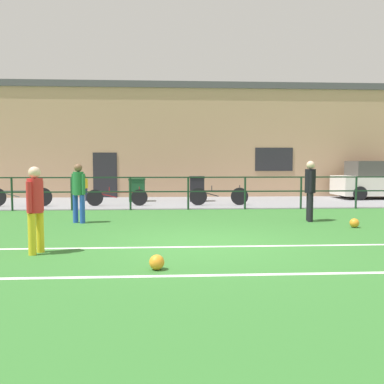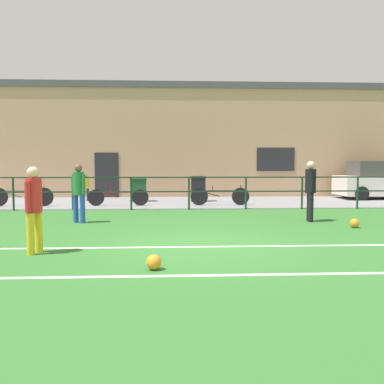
{
  "view_description": "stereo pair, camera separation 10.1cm",
  "coord_description": "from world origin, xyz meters",
  "px_view_note": "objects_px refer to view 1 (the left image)",
  "views": [
    {
      "loc": [
        -0.67,
        -8.05,
        1.64
      ],
      "look_at": [
        -0.03,
        3.18,
        0.82
      ],
      "focal_mm": 37.95,
      "sensor_mm": 36.0,
      "label": 1
    },
    {
      "loc": [
        -0.57,
        -8.05,
        1.64
      ],
      "look_at": [
        -0.03,
        3.18,
        0.82
      ],
      "focal_mm": 37.95,
      "sensor_mm": 36.0,
      "label": 2
    }
  ],
  "objects_px": {
    "player_striker": "(79,189)",
    "trash_bin_0": "(197,189)",
    "player_goalkeeper": "(310,187)",
    "soccer_ball_spare": "(354,223)",
    "bicycle_parked_2": "(219,196)",
    "bicycle_parked_0": "(117,197)",
    "soccer_ball_match": "(157,262)",
    "trash_bin_1": "(137,190)",
    "bicycle_parked_1": "(20,197)",
    "player_winger": "(35,204)",
    "parked_car_red": "(380,181)",
    "spectator_child": "(84,186)"
  },
  "relations": [
    {
      "from": "soccer_ball_spare",
      "to": "bicycle_parked_2",
      "type": "height_order",
      "value": "bicycle_parked_2"
    },
    {
      "from": "player_goalkeeper",
      "to": "bicycle_parked_0",
      "type": "xyz_separation_m",
      "value": [
        -5.87,
        4.19,
        -0.61
      ]
    },
    {
      "from": "soccer_ball_match",
      "to": "player_striker",
      "type": "bearing_deg",
      "value": 114.4
    },
    {
      "from": "soccer_ball_match",
      "to": "bicycle_parked_1",
      "type": "distance_m",
      "value": 10.56
    },
    {
      "from": "bicycle_parked_2",
      "to": "trash_bin_0",
      "type": "bearing_deg",
      "value": 114.37
    },
    {
      "from": "trash_bin_1",
      "to": "player_goalkeeper",
      "type": "bearing_deg",
      "value": -48.42
    },
    {
      "from": "bicycle_parked_1",
      "to": "bicycle_parked_2",
      "type": "height_order",
      "value": "bicycle_parked_1"
    },
    {
      "from": "player_striker",
      "to": "soccer_ball_spare",
      "type": "height_order",
      "value": "player_striker"
    },
    {
      "from": "bicycle_parked_2",
      "to": "trash_bin_1",
      "type": "bearing_deg",
      "value": 151.68
    },
    {
      "from": "soccer_ball_match",
      "to": "bicycle_parked_0",
      "type": "distance_m",
      "value": 9.29
    },
    {
      "from": "player_goalkeeper",
      "to": "bicycle_parked_0",
      "type": "distance_m",
      "value": 7.24
    },
    {
      "from": "soccer_ball_match",
      "to": "bicycle_parked_1",
      "type": "relative_size",
      "value": 0.1
    },
    {
      "from": "bicycle_parked_0",
      "to": "bicycle_parked_2",
      "type": "relative_size",
      "value": 1.01
    },
    {
      "from": "soccer_ball_match",
      "to": "soccer_ball_spare",
      "type": "relative_size",
      "value": 1.01
    },
    {
      "from": "spectator_child",
      "to": "player_striker",
      "type": "bearing_deg",
      "value": 79.14
    },
    {
      "from": "player_winger",
      "to": "soccer_ball_spare",
      "type": "height_order",
      "value": "player_winger"
    },
    {
      "from": "player_winger",
      "to": "soccer_ball_spare",
      "type": "xyz_separation_m",
      "value": [
        7.07,
        2.54,
        -0.78
      ]
    },
    {
      "from": "bicycle_parked_1",
      "to": "soccer_ball_spare",
      "type": "bearing_deg",
      "value": -27.67
    },
    {
      "from": "parked_car_red",
      "to": "soccer_ball_match",
      "type": "bearing_deg",
      "value": -129.92
    },
    {
      "from": "player_striker",
      "to": "trash_bin_1",
      "type": "xyz_separation_m",
      "value": [
        1.12,
        5.89,
        -0.41
      ]
    },
    {
      "from": "soccer_ball_spare",
      "to": "trash_bin_1",
      "type": "xyz_separation_m",
      "value": [
        -6.01,
        7.08,
        0.39
      ]
    },
    {
      "from": "player_winger",
      "to": "trash_bin_0",
      "type": "bearing_deg",
      "value": 177.66
    },
    {
      "from": "soccer_ball_match",
      "to": "parked_car_red",
      "type": "relative_size",
      "value": 0.06
    },
    {
      "from": "bicycle_parked_2",
      "to": "soccer_ball_spare",
      "type": "bearing_deg",
      "value": -62.46
    },
    {
      "from": "bicycle_parked_1",
      "to": "trash_bin_1",
      "type": "relative_size",
      "value": 2.45
    },
    {
      "from": "player_goalkeeper",
      "to": "soccer_ball_spare",
      "type": "bearing_deg",
      "value": -136.76
    },
    {
      "from": "spectator_child",
      "to": "trash_bin_1",
      "type": "height_order",
      "value": "spectator_child"
    },
    {
      "from": "player_goalkeeper",
      "to": "parked_car_red",
      "type": "relative_size",
      "value": 0.41
    },
    {
      "from": "player_goalkeeper",
      "to": "bicycle_parked_2",
      "type": "xyz_separation_m",
      "value": [
        -2.04,
        4.19,
        -0.59
      ]
    },
    {
      "from": "spectator_child",
      "to": "bicycle_parked_2",
      "type": "height_order",
      "value": "spectator_child"
    },
    {
      "from": "player_striker",
      "to": "bicycle_parked_0",
      "type": "distance_m",
      "value": 4.22
    },
    {
      "from": "parked_car_red",
      "to": "bicycle_parked_0",
      "type": "distance_m",
      "value": 11.73
    },
    {
      "from": "spectator_child",
      "to": "bicycle_parked_1",
      "type": "relative_size",
      "value": 0.47
    },
    {
      "from": "trash_bin_0",
      "to": "trash_bin_1",
      "type": "height_order",
      "value": "trash_bin_0"
    },
    {
      "from": "bicycle_parked_2",
      "to": "trash_bin_1",
      "type": "xyz_separation_m",
      "value": [
        -3.22,
        1.74,
        0.14
      ]
    },
    {
      "from": "player_goalkeeper",
      "to": "player_winger",
      "type": "distance_m",
      "value": 7.32
    },
    {
      "from": "soccer_ball_match",
      "to": "bicycle_parked_2",
      "type": "distance_m",
      "value": 9.36
    },
    {
      "from": "player_striker",
      "to": "trash_bin_1",
      "type": "distance_m",
      "value": 6.01
    },
    {
      "from": "soccer_ball_spare",
      "to": "trash_bin_0",
      "type": "bearing_deg",
      "value": 116.83
    },
    {
      "from": "trash_bin_0",
      "to": "player_goalkeeper",
      "type": "bearing_deg",
      "value": -64.5
    },
    {
      "from": "player_winger",
      "to": "spectator_child",
      "type": "height_order",
      "value": "player_winger"
    },
    {
      "from": "bicycle_parked_0",
      "to": "trash_bin_0",
      "type": "bearing_deg",
      "value": 27.19
    },
    {
      "from": "soccer_ball_spare",
      "to": "player_striker",
      "type": "bearing_deg",
      "value": 170.51
    },
    {
      "from": "player_winger",
      "to": "spectator_child",
      "type": "distance_m",
      "value": 9.99
    },
    {
      "from": "soccer_ball_match",
      "to": "soccer_ball_spare",
      "type": "distance_m",
      "value": 6.16
    },
    {
      "from": "bicycle_parked_1",
      "to": "player_striker",
      "type": "bearing_deg",
      "value": -53.57
    },
    {
      "from": "trash_bin_0",
      "to": "bicycle_parked_2",
      "type": "bearing_deg",
      "value": -65.63
    },
    {
      "from": "player_striker",
      "to": "trash_bin_0",
      "type": "bearing_deg",
      "value": -92.95
    },
    {
      "from": "bicycle_parked_1",
      "to": "trash_bin_0",
      "type": "xyz_separation_m",
      "value": [
        6.68,
        1.6,
        0.17
      ]
    },
    {
      "from": "soccer_ball_spare",
      "to": "trash_bin_0",
      "type": "xyz_separation_m",
      "value": [
        -3.51,
        6.94,
        0.43
      ]
    }
  ]
}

